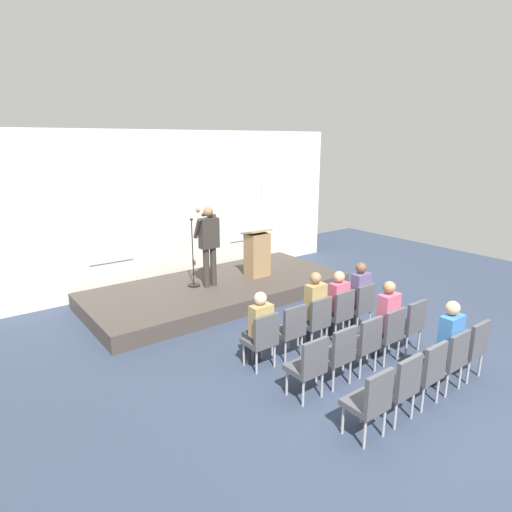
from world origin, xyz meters
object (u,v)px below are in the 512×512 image
(mic_stand, at_px, (193,272))
(chair_r1_c2, at_px, (364,341))
(chair_r1_c4, at_px, (410,323))
(chair_r2_c0, at_px, (370,400))
(chair_r2_c3, at_px, (450,357))
(audience_r2_c3, at_px, (447,341))
(chair_r1_c1, at_px, (338,352))
(chair_r2_c1, at_px, (400,384))
(chair_r1_c0, at_px, (309,364))
(chair_r0_c3, at_px, (339,311))
(audience_r0_c3, at_px, (336,301))
(audience_r1_c3, at_px, (385,317))
(chair_r0_c4, at_px, (361,304))
(audience_r0_c4, at_px, (358,293))
(speaker, at_px, (209,241))
(chair_r0_c1, at_px, (290,328))
(chair_r2_c4, at_px, (471,345))
(lectern, at_px, (257,254))
(chair_r0_c2, at_px, (316,319))
(chair_r0_c0, at_px, (262,337))
(audience_r0_c2, at_px, (313,306))
(chair_r2_c2, at_px, (426,369))
(audience_r0_c0, at_px, (259,325))
(chair_r1_c3, at_px, (388,331))

(mic_stand, relative_size, chair_r1_c2, 1.65)
(chair_r1_c4, xyz_separation_m, chair_r2_c0, (-2.35, -1.06, 0.00))
(mic_stand, distance_m, chair_r2_c3, 5.57)
(chair_r1_c4, bearing_deg, audience_r2_c3, -121.05)
(chair_r1_c1, distance_m, chair_r2_c1, 1.06)
(audience_r2_c3, bearing_deg, chair_r1_c0, 151.03)
(chair_r0_c3, distance_m, chair_r1_c2, 1.21)
(audience_r0_c3, bearing_deg, audience_r1_c3, -90.00)
(chair_r2_c0, distance_m, audience_r2_c3, 1.78)
(chair_r0_c4, relative_size, chair_r1_c2, 1.00)
(chair_r1_c0, distance_m, chair_r1_c1, 0.59)
(audience_r0_c4, bearing_deg, chair_r1_c2, -136.00)
(speaker, bearing_deg, chair_r1_c1, -94.59)
(audience_r0_c4, bearing_deg, chair_r2_c3, -105.02)
(chair_r0_c1, bearing_deg, chair_r2_c4, -50.12)
(chair_r0_c3, xyz_separation_m, audience_r2_c3, (-0.00, -2.03, 0.22))
(chair_r1_c2, xyz_separation_m, chair_r2_c3, (0.59, -1.06, 0.00))
(audience_r0_c4, bearing_deg, speaker, 115.14)
(lectern, relative_size, chair_r0_c2, 1.23)
(lectern, relative_size, chair_r0_c1, 1.23)
(chair_r0_c0, bearing_deg, audience_r2_c3, -49.04)
(chair_r0_c4, bearing_deg, chair_r2_c4, -90.00)
(audience_r0_c2, xyz_separation_m, audience_r1_c3, (0.59, -1.06, 0.00))
(chair_r0_c3, xyz_separation_m, audience_r0_c4, (0.59, 0.08, 0.21))
(chair_r0_c2, distance_m, chair_r0_c3, 0.59)
(chair_r0_c1, height_order, chair_r2_c4, same)
(lectern, distance_m, chair_r1_c1, 4.46)
(chair_r0_c2, distance_m, chair_r2_c2, 2.11)
(chair_r0_c3, relative_size, audience_r0_c4, 0.70)
(mic_stand, relative_size, chair_r0_c0, 1.65)
(mic_stand, bearing_deg, audience_r0_c3, -70.85)
(chair_r2_c1, distance_m, chair_r2_c3, 1.18)
(chair_r0_c2, relative_size, chair_r0_c4, 1.00)
(chair_r2_c0, height_order, chair_r2_c3, same)
(chair_r2_c4, bearing_deg, chair_r0_c2, 119.12)
(audience_r0_c4, bearing_deg, audience_r2_c3, -105.56)
(lectern, bearing_deg, chair_r2_c1, -107.52)
(chair_r0_c2, xyz_separation_m, chair_r1_c4, (1.18, -1.06, 0.00))
(chair_r0_c0, xyz_separation_m, audience_r0_c0, (0.00, 0.08, 0.18))
(chair_r1_c3, height_order, chair_r2_c1, same)
(chair_r0_c1, relative_size, chair_r2_c2, 1.00)
(chair_r0_c0, xyz_separation_m, chair_r0_c4, (2.35, 0.00, 0.00))
(chair_r0_c4, xyz_separation_m, chair_r2_c2, (-1.18, -2.11, 0.00))
(audience_r0_c0, bearing_deg, audience_r2_c3, -50.18)
(audience_r0_c4, distance_m, chair_r1_c2, 1.65)
(chair_r0_c1, height_order, chair_r0_c3, same)
(chair_r1_c0, bearing_deg, chair_r2_c2, -41.91)
(chair_r1_c1, bearing_deg, chair_r2_c3, -41.91)
(chair_r1_c4, xyz_separation_m, chair_r2_c4, (0.00, -1.06, 0.00))
(chair_r1_c1, relative_size, chair_r2_c4, 1.00)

